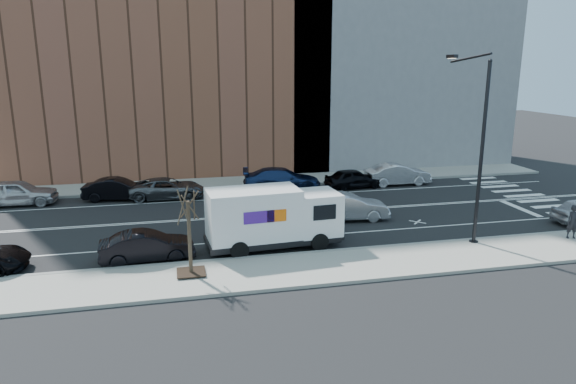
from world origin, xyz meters
name	(u,v)px	position (x,y,z in m)	size (l,w,h in m)	color
ground	(302,213)	(0.00, 0.00, 0.00)	(120.00, 120.00, 0.00)	black
sidewalk_near	(351,265)	(0.00, -8.80, 0.07)	(44.00, 3.60, 0.15)	gray
sidewalk_far	(274,180)	(0.00, 8.80, 0.07)	(44.00, 3.60, 0.15)	gray
curb_near	(338,251)	(0.00, -7.00, 0.08)	(44.00, 0.25, 0.17)	gray
curb_far	(279,186)	(0.00, 7.00, 0.08)	(44.00, 0.25, 0.17)	gray
crosswalk	(531,198)	(16.00, 0.00, 0.00)	(3.00, 14.00, 0.01)	white
road_markings	(302,213)	(0.00, 0.00, 0.00)	(40.00, 8.60, 0.01)	white
bldg_brick	(160,36)	(-8.00, 15.60, 11.00)	(26.00, 10.00, 22.00)	brown
bldg_concrete	(391,15)	(12.00, 15.60, 13.00)	(20.00, 10.00, 26.00)	slate
streetlight	(477,143)	(7.00, -6.91, 5.08)	(0.44, 4.02, 9.34)	black
street_tree	(190,245)	(-7.00, -8.40, 1.45)	(1.20, 1.20, 3.75)	black
fedex_van	(273,217)	(-2.92, -5.60, 1.59)	(6.77, 2.76, 3.02)	black
far_parked_a	(17,193)	(-17.38, 5.72, 0.83)	(1.96, 4.87, 1.66)	#B4B3B8
far_parked_b	(118,189)	(-11.20, 5.65, 0.74)	(1.56, 4.47, 1.47)	black
far_parked_c	(167,188)	(-8.00, 5.36, 0.69)	(2.30, 5.00, 1.39)	#4F5157
far_parked_d	(282,179)	(0.00, 5.93, 0.80)	(2.25, 5.54, 1.61)	#16254E
far_parked_e	(353,178)	(5.23, 5.42, 0.72)	(1.70, 4.21, 1.44)	black
far_parked_f	(397,174)	(8.80, 5.69, 0.80)	(1.70, 4.86, 1.60)	silver
driving_sedan	(348,207)	(2.22, -1.98, 0.77)	(1.64, 4.69, 1.54)	#AFAFB4
near_parked_rear_a	(147,246)	(-8.86, -6.07, 0.70)	(1.48, 4.25, 1.40)	black
pedestrian	(573,222)	(12.19, -8.00, 1.02)	(0.63, 0.42, 1.74)	black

